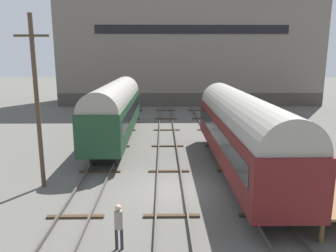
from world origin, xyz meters
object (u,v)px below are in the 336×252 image
Objects in this scene: bench at (264,137)px; utility_pole at (37,101)px; train_car_green at (116,108)px; train_car_maroon at (241,129)px; person_worker at (119,223)px.

bench is 0.15× the size of utility_pole.
train_car_green is 11.79× the size of bench.
train_car_maroon is 12.00× the size of bench.
person_worker is at bearing -128.13° from train_car_maroon.
utility_pole reaches higher than train_car_green.
train_car_green is at bearing 98.12° from person_worker.
train_car_green is 9.01× the size of person_worker.
utility_pole is (-5.08, 6.28, 3.75)m from person_worker.
person_worker is at bearing -128.06° from bench.
utility_pole is (-11.54, -1.96, 2.01)m from train_car_maroon.
utility_pole is at bearing 128.96° from person_worker.
utility_pole is at bearing -105.27° from train_car_green.
train_car_maroon is 10.61m from person_worker.
train_car_green reaches higher than person_worker.
person_worker is (-8.97, -11.46, -0.41)m from bench.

